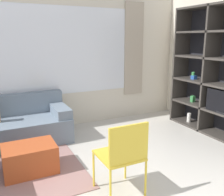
# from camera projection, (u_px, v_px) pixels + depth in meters

# --- Properties ---
(wall_back) EXTENTS (6.25, 0.11, 2.70)m
(wall_back) POSITION_uv_depth(u_px,v_px,m) (60.00, 56.00, 4.62)
(wall_back) COLOR beige
(wall_back) RESTS_ON ground_plane
(couch_main) EXTENTS (1.96, 0.83, 0.76)m
(couch_main) POSITION_uv_depth(u_px,v_px,m) (7.00, 127.00, 4.02)
(couch_main) COLOR slate
(couch_main) RESTS_ON ground_plane
(ottoman) EXTENTS (0.65, 0.47, 0.37)m
(ottoman) POSITION_uv_depth(u_px,v_px,m) (30.00, 159.00, 3.18)
(ottoman) COLOR #B74C23
(ottoman) RESTS_ON ground_plane
(folding_chair) EXTENTS (0.44, 0.46, 0.86)m
(folding_chair) POSITION_uv_depth(u_px,v_px,m) (123.00, 153.00, 2.60)
(folding_chair) COLOR gold
(folding_chair) RESTS_ON ground_plane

